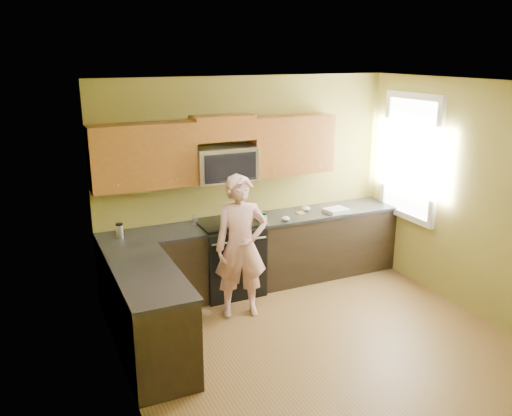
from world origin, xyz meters
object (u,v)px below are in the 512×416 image
butter_tub (261,220)px  woman (241,247)px  travel_mug (120,238)px  stove (230,257)px  microwave (225,180)px  frying_pan (244,226)px

butter_tub → woman: bearing=-132.4°
travel_mug → stove: bearing=-0.7°
woman → travel_mug: size_ratio=9.38×
stove → microwave: size_ratio=1.25×
microwave → frying_pan: microwave is taller
stove → frying_pan: bearing=-69.7°
stove → travel_mug: 1.41m
travel_mug → microwave: bearing=4.6°
stove → woman: 0.72m
microwave → stove: bearing=-90.0°
stove → microwave: bearing=90.0°
butter_tub → travel_mug: (-1.77, 0.05, 0.00)m
microwave → butter_tub: microwave is taller
frying_pan → stove: bearing=119.0°
travel_mug → woman: bearing=-27.0°
stove → woman: bearing=-99.1°
stove → woman: size_ratio=0.57×
woman → travel_mug: 1.40m
woman → frying_pan: size_ratio=4.07×
microwave → woman: 0.97m
travel_mug → butter_tub: bearing=-1.6°
butter_tub → travel_mug: travel_mug is taller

